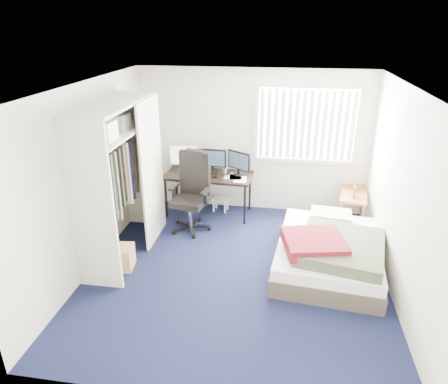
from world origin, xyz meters
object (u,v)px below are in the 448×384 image
(nightstand, at_px, (354,196))
(bed, at_px, (329,251))
(desk, at_px, (209,172))
(office_chair, at_px, (192,200))

(nightstand, distance_m, bed, 1.53)
(desk, bearing_deg, bed, -37.00)
(nightstand, relative_size, bed, 0.45)
(office_chair, xyz_separation_m, bed, (2.14, -0.88, -0.24))
(desk, relative_size, office_chair, 1.18)
(desk, bearing_deg, nightstand, -1.24)
(nightstand, bearing_deg, bed, -109.04)
(desk, relative_size, nightstand, 1.73)
(nightstand, bearing_deg, office_chair, -168.25)
(desk, xyz_separation_m, bed, (1.97, -1.48, -0.51))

